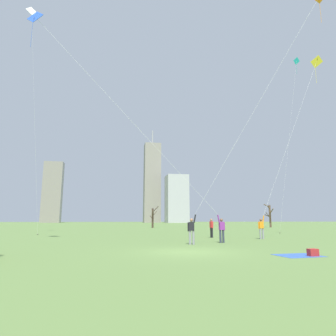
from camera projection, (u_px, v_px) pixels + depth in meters
name	position (u px, v px, depth m)	size (l,w,h in m)	color
ground_plane	(189.00, 252.00, 13.92)	(400.00, 400.00, 0.00)	#5B7A3D
kite_flyer_foreground_right_blue	(174.00, 174.00, 19.80)	(14.23, 1.35, 16.67)	#33384C
kite_flyer_midfield_left_yellow	(275.00, 188.00, 24.38)	(9.07, 2.38, 18.08)	gray
kite_flyer_midfield_right_orange	(218.00, 182.00, 18.59)	(9.99, 2.62, 18.04)	gray
bystander_strolling_midfield	(211.00, 227.00, 25.09)	(0.25, 0.51, 1.62)	black
distant_kite_low_near_trees_teal	(295.00, 74.00, 39.24)	(6.08, 2.19, 23.80)	teal
distant_kite_drifting_right_white	(32.00, 27.00, 31.81)	(2.69, 1.87, 25.02)	white
picnic_spot	(306.00, 254.00, 12.32)	(1.93, 1.57, 0.31)	#3359B2
bare_tree_right_of_center	(153.00, 217.00, 54.86)	(1.48, 2.85, 4.11)	#423326
bare_tree_leftmost	(270.00, 215.00, 58.73)	(1.47, 1.99, 4.73)	brown
skyline_wide_slab	(52.00, 192.00, 149.97)	(9.57, 5.28, 31.67)	gray
skyline_mid_tower_right	(177.00, 199.00, 146.86)	(10.74, 11.11, 24.03)	#B2B2B7
skyline_squat_block	(152.00, 183.00, 156.64)	(8.76, 8.32, 51.00)	gray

